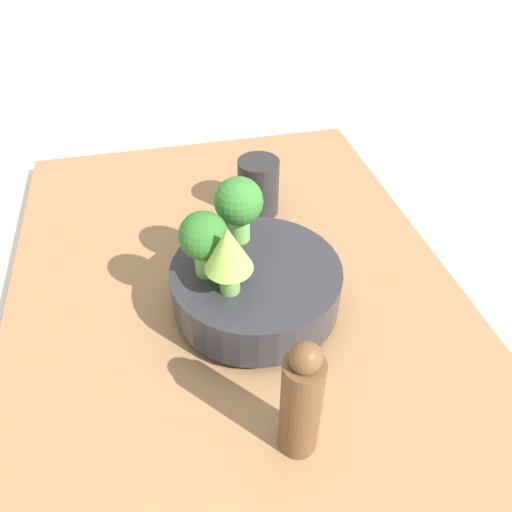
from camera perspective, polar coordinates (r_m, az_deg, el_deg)
ground_plane at (r=0.70m, az=-2.04°, el=-6.54°), size 6.00×6.00×0.00m
table at (r=0.69m, az=-2.07°, el=-5.68°), size 0.89×0.61×0.03m
bowl at (r=0.64m, az=0.00°, el=-3.46°), size 0.21×0.21×0.07m
broccoli_floret_back at (r=0.58m, az=-5.99°, el=1.98°), size 0.06×0.06×0.09m
romanesco_piece_far at (r=0.55m, az=-3.19°, el=0.47°), size 0.06×0.06×0.09m
broccoli_floret_right at (r=0.63m, az=-2.00°, el=5.96°), size 0.06×0.06×0.09m
cup at (r=0.81m, az=0.27°, el=7.92°), size 0.07×0.07×0.09m
pepper_mill at (r=0.49m, az=5.18°, el=-16.22°), size 0.04×0.04×0.16m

